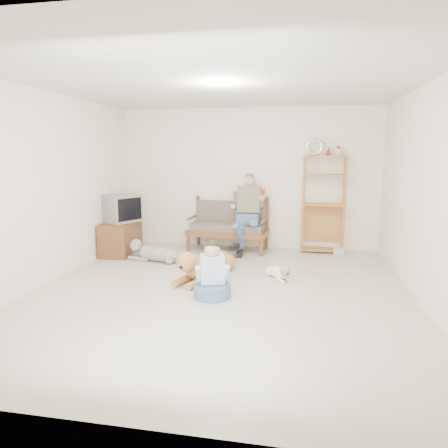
% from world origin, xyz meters
% --- Properties ---
extents(floor, '(5.50, 5.50, 0.00)m').
position_xyz_m(floor, '(0.00, 0.00, 0.00)').
color(floor, silver).
rests_on(floor, ground).
extents(ceiling, '(5.50, 5.50, 0.00)m').
position_xyz_m(ceiling, '(0.00, 0.00, 2.70)').
color(ceiling, silver).
rests_on(ceiling, ground).
extents(wall_back, '(5.00, 0.00, 5.00)m').
position_xyz_m(wall_back, '(0.00, 2.75, 1.35)').
color(wall_back, silver).
rests_on(wall_back, ground).
extents(wall_front, '(5.00, 0.00, 5.00)m').
position_xyz_m(wall_front, '(0.00, -2.75, 1.35)').
color(wall_front, silver).
rests_on(wall_front, ground).
extents(wall_left, '(0.00, 5.50, 5.50)m').
position_xyz_m(wall_left, '(-2.50, 0.00, 1.35)').
color(wall_left, silver).
rests_on(wall_left, ground).
extents(wall_right, '(0.00, 5.50, 5.50)m').
position_xyz_m(wall_right, '(2.50, 0.00, 1.35)').
color(wall_right, silver).
rests_on(wall_right, ground).
extents(loveseat, '(1.55, 0.81, 0.95)m').
position_xyz_m(loveseat, '(-0.32, 2.44, 0.49)').
color(loveseat, brown).
rests_on(loveseat, ground).
extents(man, '(0.56, 0.80, 1.29)m').
position_xyz_m(man, '(0.05, 2.20, 0.68)').
color(man, slate).
rests_on(man, loveseat).
extents(etagere, '(0.80, 0.35, 2.11)m').
position_xyz_m(etagere, '(1.44, 2.55, 0.93)').
color(etagere, '#C6893E').
rests_on(etagere, ground).
extents(book_stack, '(0.20, 0.15, 0.12)m').
position_xyz_m(book_stack, '(1.75, 2.42, 0.06)').
color(book_stack, silver).
rests_on(book_stack, ground).
extents(tv_stand, '(0.52, 0.91, 0.60)m').
position_xyz_m(tv_stand, '(-2.23, 1.72, 0.30)').
color(tv_stand, brown).
rests_on(tv_stand, ground).
extents(crt_tv, '(0.71, 0.76, 0.50)m').
position_xyz_m(crt_tv, '(-2.19, 1.75, 0.85)').
color(crt_tv, gray).
rests_on(crt_tv, tv_stand).
extents(wall_outlet, '(0.12, 0.02, 0.08)m').
position_xyz_m(wall_outlet, '(-1.25, 2.73, 0.30)').
color(wall_outlet, silver).
rests_on(wall_outlet, ground).
extents(golden_retriever, '(0.72, 1.61, 0.50)m').
position_xyz_m(golden_retriever, '(-0.38, 0.62, 0.20)').
color(golden_retriever, '#A7763A').
rests_on(golden_retriever, ground).
extents(shaggy_dog, '(1.20, 0.41, 0.36)m').
position_xyz_m(shaggy_dog, '(-1.45, 1.36, 0.14)').
color(shaggy_dog, white).
rests_on(shaggy_dog, ground).
extents(terrier, '(0.41, 0.57, 0.24)m').
position_xyz_m(terrier, '(0.75, 0.73, 0.10)').
color(terrier, white).
rests_on(terrier, ground).
extents(child, '(0.48, 0.48, 0.76)m').
position_xyz_m(child, '(-0.08, -0.19, 0.27)').
color(child, slate).
rests_on(child, ground).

